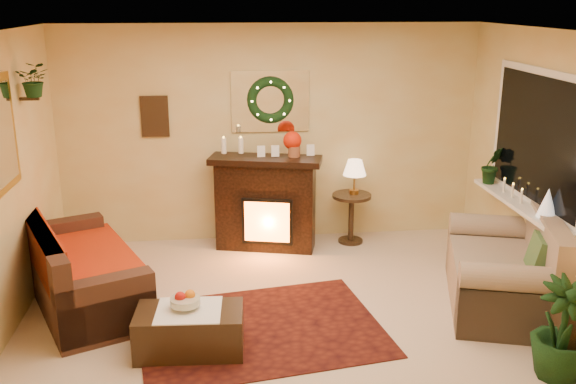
{
  "coord_description": "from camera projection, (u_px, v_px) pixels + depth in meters",
  "views": [
    {
      "loc": [
        -0.63,
        -5.29,
        2.87
      ],
      "look_at": [
        0.0,
        0.35,
        1.15
      ],
      "focal_mm": 40.0,
      "sensor_mm": 36.0,
      "label": 1
    }
  ],
  "objects": [
    {
      "name": "floor",
      "position": [
        292.0,
        322.0,
        5.93
      ],
      "size": [
        5.0,
        5.0,
        0.0
      ],
      "primitive_type": "plane",
      "color": "beige",
      "rests_on": "ground"
    },
    {
      "name": "ceiling",
      "position": [
        293.0,
        33.0,
        5.17
      ],
      "size": [
        5.0,
        5.0,
        0.0
      ],
      "primitive_type": "plane",
      "color": "white",
      "rests_on": "ground"
    },
    {
      "name": "wall_back",
      "position": [
        270.0,
        134.0,
        7.69
      ],
      "size": [
        5.0,
        5.0,
        0.0
      ],
      "primitive_type": "plane",
      "color": "#EFD88C",
      "rests_on": "ground"
    },
    {
      "name": "wall_front",
      "position": [
        342.0,
        306.0,
        3.41
      ],
      "size": [
        5.0,
        5.0,
        0.0
      ],
      "primitive_type": "plane",
      "color": "#EFD88C",
      "rests_on": "ground"
    },
    {
      "name": "wall_right",
      "position": [
        566.0,
        178.0,
        5.82
      ],
      "size": [
        4.5,
        4.5,
        0.0
      ],
      "primitive_type": "plane",
      "color": "#EFD88C",
      "rests_on": "ground"
    },
    {
      "name": "area_rug",
      "position": [
        261.0,
        329.0,
        5.79
      ],
      "size": [
        2.37,
        1.92,
        0.01
      ],
      "primitive_type": "cube",
      "rotation": [
        0.0,
        0.0,
        0.16
      ],
      "color": "#59180F",
      "rests_on": "floor"
    },
    {
      "name": "sofa",
      "position": [
        82.0,
        261.0,
        6.2
      ],
      "size": [
        1.54,
        2.09,
        0.82
      ],
      "primitive_type": "cube",
      "rotation": [
        0.0,
        0.0,
        0.41
      ],
      "color": "brown",
      "rests_on": "floor"
    },
    {
      "name": "red_throw",
      "position": [
        82.0,
        252.0,
        6.36
      ],
      "size": [
        0.87,
        1.41,
        0.02
      ],
      "primitive_type": "cube",
      "color": "red",
      "rests_on": "sofa"
    },
    {
      "name": "fireplace",
      "position": [
        266.0,
        204.0,
        7.54
      ],
      "size": [
        1.2,
        0.63,
        1.05
      ],
      "primitive_type": "cube",
      "rotation": [
        0.0,
        0.0,
        -0.25
      ],
      "color": "black",
      "rests_on": "floor"
    },
    {
      "name": "poinsettia",
      "position": [
        292.0,
        141.0,
        7.36
      ],
      "size": [
        0.21,
        0.21,
        0.21
      ],
      "primitive_type": "sphere",
      "color": "red",
      "rests_on": "fireplace"
    },
    {
      "name": "mantel_candle_a",
      "position": [
        224.0,
        146.0,
        7.29
      ],
      "size": [
        0.06,
        0.06,
        0.18
      ],
      "primitive_type": "cylinder",
      "color": "white",
      "rests_on": "fireplace"
    },
    {
      "name": "mantel_candle_b",
      "position": [
        241.0,
        145.0,
        7.3
      ],
      "size": [
        0.06,
        0.06,
        0.18
      ],
      "primitive_type": "cylinder",
      "color": "silver",
      "rests_on": "fireplace"
    },
    {
      "name": "mantel_mirror",
      "position": [
        270.0,
        102.0,
        7.55
      ],
      "size": [
        0.92,
        0.02,
        0.72
      ],
      "primitive_type": "cube",
      "color": "white",
      "rests_on": "wall_back"
    },
    {
      "name": "wreath",
      "position": [
        271.0,
        100.0,
        7.51
      ],
      "size": [
        0.55,
        0.11,
        0.55
      ],
      "primitive_type": "torus",
      "rotation": [
        1.57,
        0.0,
        0.0
      ],
      "color": "#194719",
      "rests_on": "wall_back"
    },
    {
      "name": "wall_art",
      "position": [
        155.0,
        116.0,
        7.45
      ],
      "size": [
        0.32,
        0.03,
        0.48
      ],
      "primitive_type": "cube",
      "color": "#381E11",
      "rests_on": "wall_back"
    },
    {
      "name": "hanging_plant",
      "position": [
        36.0,
        96.0,
        6.1
      ],
      "size": [
        0.33,
        0.28,
        0.36
      ],
      "primitive_type": "imported",
      "color": "#194719",
      "rests_on": "wall_left"
    },
    {
      "name": "loveseat",
      "position": [
        503.0,
        263.0,
        6.17
      ],
      "size": [
        1.35,
        1.81,
        0.93
      ],
      "primitive_type": "cube",
      "rotation": [
        0.0,
        0.0,
        -0.29
      ],
      "color": "#A08F80",
      "rests_on": "floor"
    },
    {
      "name": "window_frame",
      "position": [
        538.0,
        139.0,
        6.26
      ],
      "size": [
        0.03,
        1.86,
        1.36
      ],
      "primitive_type": "cube",
      "color": "white",
      "rests_on": "wall_right"
    },
    {
      "name": "window_glass",
      "position": [
        537.0,
        139.0,
        6.26
      ],
      "size": [
        0.02,
        1.7,
        1.22
      ],
      "primitive_type": "cube",
      "color": "black",
      "rests_on": "wall_right"
    },
    {
      "name": "window_sill",
      "position": [
        520.0,
        205.0,
        6.45
      ],
      "size": [
        0.22,
        1.86,
        0.04
      ],
      "primitive_type": "cube",
      "color": "white",
      "rests_on": "wall_right"
    },
    {
      "name": "mini_tree",
      "position": [
        548.0,
        203.0,
        5.98
      ],
      "size": [
        0.18,
        0.18,
        0.28
      ],
      "primitive_type": "cone",
      "color": "white",
      "rests_on": "window_sill"
    },
    {
      "name": "sill_plant",
      "position": [
        492.0,
        166.0,
        7.09
      ],
      "size": [
        0.3,
        0.24,
        0.54
      ],
      "primitive_type": "imported",
      "color": "black",
      "rests_on": "window_sill"
    },
    {
      "name": "side_table_round",
      "position": [
        351.0,
        217.0,
        7.78
      ],
      "size": [
        0.6,
        0.6,
        0.61
      ],
      "primitive_type": "cylinder",
      "rotation": [
        0.0,
        0.0,
        0.34
      ],
      "color": "#482019",
      "rests_on": "floor"
    },
    {
      "name": "lamp_cream",
      "position": [
        355.0,
        172.0,
        7.64
      ],
      "size": [
        0.28,
        0.28,
        0.42
      ],
      "primitive_type": "cone",
      "color": "#FFCB96",
      "rests_on": "side_table_round"
    },
    {
      "name": "coffee_table",
      "position": [
        190.0,
        329.0,
        5.38
      ],
      "size": [
        0.92,
        0.54,
        0.38
      ],
      "primitive_type": "cube",
      "rotation": [
        0.0,
        0.0,
        -0.06
      ],
      "color": "#3D2116",
      "rests_on": "floor"
    },
    {
      "name": "fruit_bowl",
      "position": [
        185.0,
        301.0,
        5.34
      ],
      "size": [
        0.25,
        0.25,
        0.06
      ],
      "primitive_type": "cylinder",
      "color": "beige",
      "rests_on": "coffee_table"
    },
    {
      "name": "floor_palm",
      "position": [
        563.0,
        325.0,
        4.94
      ],
      "size": [
        1.69,
        1.69,
        2.45
      ],
      "primitive_type": "imported",
      "rotation": [
        0.0,
        0.0,
        0.28
      ],
      "color": "#2A5E1F",
      "rests_on": "floor"
    }
  ]
}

